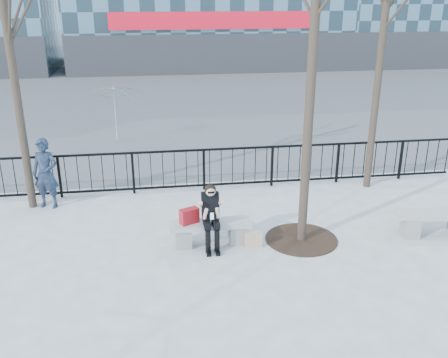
{
  "coord_description": "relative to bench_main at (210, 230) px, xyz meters",
  "views": [
    {
      "loc": [
        -1.05,
        -9.05,
        4.87
      ],
      "look_at": [
        0.4,
        0.8,
        1.1
      ],
      "focal_mm": 40.0,
      "sensor_mm": 36.0,
      "label": 1
    }
  ],
  "objects": [
    {
      "name": "street_surface",
      "position": [
        0.0,
        15.0,
        -0.3
      ],
      "size": [
        60.0,
        23.0,
        0.01
      ],
      "primitive_type": "cube",
      "color": "#474747",
      "rests_on": "ground"
    },
    {
      "name": "handbag",
      "position": [
        -0.42,
        0.02,
        0.34
      ],
      "size": [
        0.42,
        0.32,
        0.31
      ],
      "primitive_type": "cube",
      "rotation": [
        0.0,
        0.0,
        0.44
      ],
      "color": "maroon",
      "rests_on": "bench_main"
    },
    {
      "name": "bench_second",
      "position": [
        4.77,
        -0.26,
        0.0
      ],
      "size": [
        1.67,
        0.47,
        0.5
      ],
      "rotation": [
        0.0,
        0.0,
        -0.16
      ],
      "color": "slate",
      "rests_on": "ground"
    },
    {
      "name": "ground",
      "position": [
        0.0,
        0.0,
        -0.3
      ],
      "size": [
        120.0,
        120.0,
        0.0
      ],
      "primitive_type": "plane",
      "color": "gray",
      "rests_on": "ground"
    },
    {
      "name": "seated_woman",
      "position": [
        0.0,
        -0.16,
        0.37
      ],
      "size": [
        0.5,
        0.64,
        1.34
      ],
      "color": "black",
      "rests_on": "ground"
    },
    {
      "name": "standing_man",
      "position": [
        -3.59,
        2.44,
        0.55
      ],
      "size": [
        0.71,
        0.56,
        1.69
      ],
      "primitive_type": "imported",
      "rotation": [
        0.0,
        0.0,
        -0.27
      ],
      "color": "black",
      "rests_on": "ground"
    },
    {
      "name": "shopping_bag",
      "position": [
        0.84,
        -0.25,
        -0.13
      ],
      "size": [
        0.36,
        0.16,
        0.33
      ],
      "primitive_type": "cube",
      "rotation": [
        0.0,
        0.0,
        -0.07
      ],
      "color": "beige",
      "rests_on": "ground"
    },
    {
      "name": "tree_grate",
      "position": [
        1.9,
        -0.1,
        -0.29
      ],
      "size": [
        1.5,
        1.5,
        0.02
      ],
      "primitive_type": "cylinder",
      "color": "black",
      "rests_on": "ground"
    },
    {
      "name": "railing",
      "position": [
        0.0,
        3.0,
        0.25
      ],
      "size": [
        14.0,
        0.06,
        1.1
      ],
      "color": "black",
      "rests_on": "ground"
    },
    {
      "name": "bench_main",
      "position": [
        0.0,
        0.0,
        0.0
      ],
      "size": [
        1.65,
        0.46,
        0.49
      ],
      "color": "slate",
      "rests_on": "ground"
    },
    {
      "name": "vendor_umbrella",
      "position": [
        -2.25,
        7.64,
        0.69
      ],
      "size": [
        2.47,
        2.5,
        1.98
      ],
      "primitive_type": "imported",
      "rotation": [
        0.0,
        0.0,
        0.15
      ],
      "color": "gold",
      "rests_on": "ground"
    }
  ]
}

